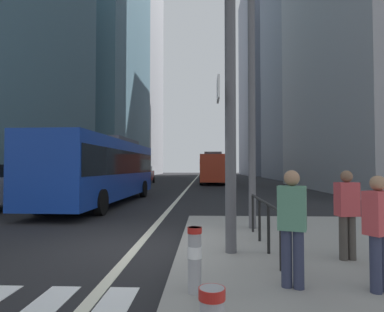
{
  "coord_description": "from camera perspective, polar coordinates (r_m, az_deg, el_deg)",
  "views": [
    {
      "loc": [
        1.57,
        -7.39,
        1.83
      ],
      "look_at": [
        0.17,
        26.32,
        2.98
      ],
      "focal_mm": 30.66,
      "sensor_mm": 36.0,
      "label": 1
    }
  ],
  "objects": [
    {
      "name": "ground_plane",
      "position": [
        27.49,
        -0.91,
        -5.76
      ],
      "size": [
        160.0,
        160.0,
        0.0
      ],
      "primitive_type": "plane",
      "color": "black"
    },
    {
      "name": "lane_centre_line",
      "position": [
        37.46,
        -0.03,
        -4.74
      ],
      "size": [
        0.2,
        80.0,
        0.01
      ],
      "primitive_type": "cube",
      "color": "beige",
      "rests_on": "ground"
    },
    {
      "name": "office_tower_left_mid",
      "position": [
        58.45,
        -16.16,
        18.75
      ],
      "size": [
        13.0,
        25.07,
        44.81
      ],
      "primitive_type": "cube",
      "color": "slate",
      "rests_on": "ground"
    },
    {
      "name": "office_tower_left_far",
      "position": [
        85.04,
        -9.92,
        13.78
      ],
      "size": [
        11.06,
        24.58,
        49.66
      ],
      "primitive_type": "cube",
      "color": "#9E9EA3",
      "rests_on": "ground"
    },
    {
      "name": "office_tower_right_far",
      "position": [
        79.35,
        13.86,
        12.68
      ],
      "size": [
        13.37,
        21.97,
        43.58
      ],
      "primitive_type": "cube",
      "color": "slate",
      "rests_on": "ground"
    },
    {
      "name": "city_bus_blue_oncoming",
      "position": [
        16.94,
        -15.11,
        -1.86
      ],
      "size": [
        2.91,
        11.85,
        3.4
      ],
      "color": "#14389E",
      "rests_on": "ground"
    },
    {
      "name": "city_bus_red_receding",
      "position": [
        36.67,
        3.71,
        -1.93
      ],
      "size": [
        2.92,
        10.78,
        3.4
      ],
      "color": "red",
      "rests_on": "ground"
    },
    {
      "name": "car_oncoming_mid",
      "position": [
        36.94,
        -8.38,
        -3.23
      ],
      "size": [
        2.15,
        4.52,
        1.94
      ],
      "color": "maroon",
      "rests_on": "ground"
    },
    {
      "name": "car_receding_near",
      "position": [
        46.4,
        3.92,
        -2.98
      ],
      "size": [
        2.08,
        4.05,
        1.94
      ],
      "color": "black",
      "rests_on": "ground"
    },
    {
      "name": "car_receding_far",
      "position": [
        49.51,
        3.51,
        -2.91
      ],
      "size": [
        2.12,
        4.3,
        1.94
      ],
      "color": "#232838",
      "rests_on": "ground"
    },
    {
      "name": "traffic_signal_gantry",
      "position": [
        7.04,
        -9.44,
        16.77
      ],
      "size": [
        5.7,
        0.65,
        6.0
      ],
      "color": "#515156",
      "rests_on": "median_island"
    },
    {
      "name": "street_lamp_post",
      "position": [
        9.85,
        10.28,
        18.58
      ],
      "size": [
        5.5,
        0.32,
        8.0
      ],
      "color": "#56565B",
      "rests_on": "median_island"
    },
    {
      "name": "bollard_left",
      "position": [
        4.6,
        0.47,
        -17.04
      ],
      "size": [
        0.2,
        0.2,
        0.87
      ],
      "color": "#99999E",
      "rests_on": "median_island"
    },
    {
      "name": "pedestrian_railing",
      "position": [
        7.2,
        12.35,
        -9.81
      ],
      "size": [
        0.06,
        3.27,
        0.98
      ],
      "color": "black",
      "rests_on": "median_island"
    },
    {
      "name": "pedestrian_waiting",
      "position": [
        5.21,
        29.72,
        -10.77
      ],
      "size": [
        0.45,
        0.4,
        1.57
      ],
      "color": "#2D334C",
      "rests_on": "median_island"
    },
    {
      "name": "pedestrian_walking",
      "position": [
        6.68,
        25.36,
        -8.54
      ],
      "size": [
        0.42,
        0.3,
        1.62
      ],
      "color": "#423D38",
      "rests_on": "median_island"
    },
    {
      "name": "pedestrian_far",
      "position": [
        4.89,
        17.03,
        -11.0
      ],
      "size": [
        0.44,
        0.36,
        1.64
      ],
      "color": "#2D334C",
      "rests_on": "median_island"
    }
  ]
}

